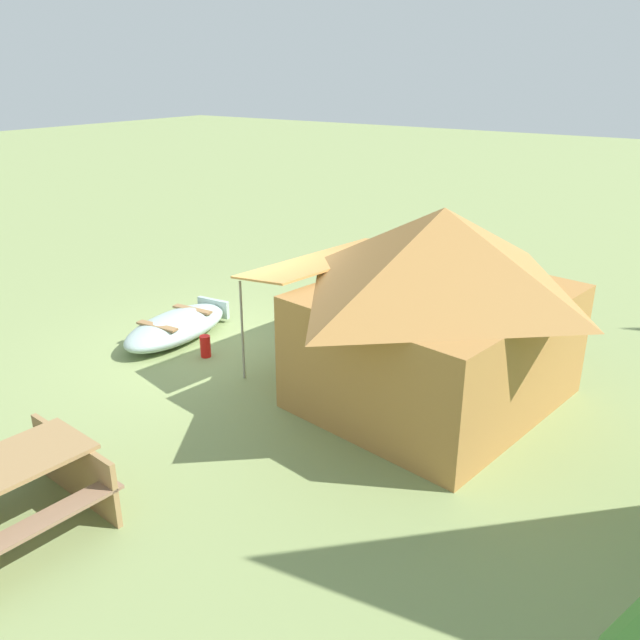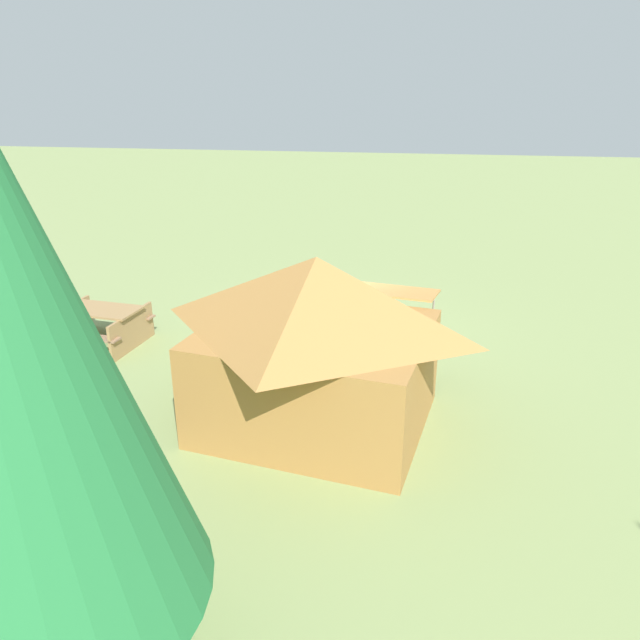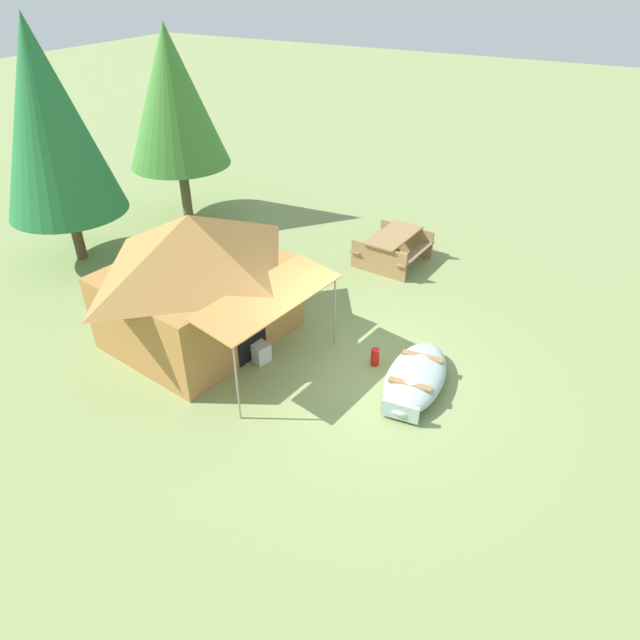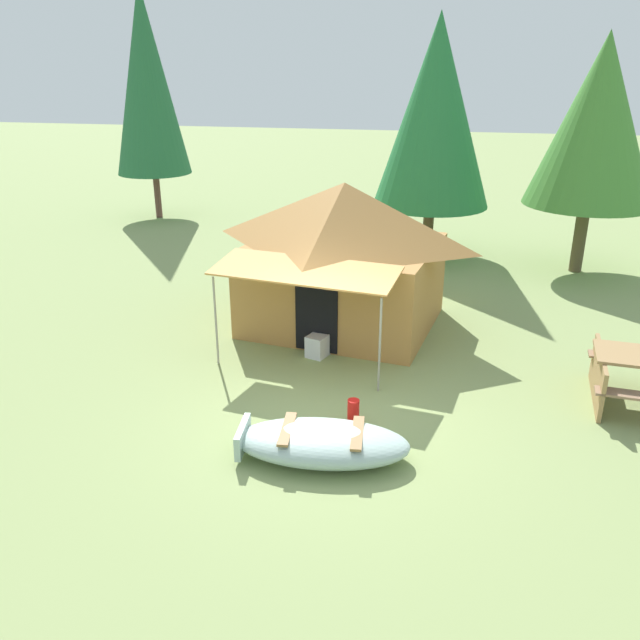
{
  "view_description": "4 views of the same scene",
  "coord_description": "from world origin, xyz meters",
  "px_view_note": "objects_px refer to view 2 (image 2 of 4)",
  "views": [
    {
      "loc": [
        7.09,
        6.71,
        4.33
      ],
      "look_at": [
        -0.18,
        1.68,
        0.86
      ],
      "focal_mm": 36.14,
      "sensor_mm": 36.0,
      "label": 1
    },
    {
      "loc": [
        -1.95,
        11.59,
        4.93
      ],
      "look_at": [
        -0.0,
        1.07,
        0.8
      ],
      "focal_mm": 33.58,
      "sensor_mm": 36.0,
      "label": 2
    },
    {
      "loc": [
        -7.86,
        -3.43,
        6.8
      ],
      "look_at": [
        -0.07,
        0.81,
        1.0
      ],
      "focal_mm": 31.77,
      "sensor_mm": 36.0,
      "label": 3
    },
    {
      "loc": [
        1.57,
        -7.99,
        4.73
      ],
      "look_at": [
        -0.35,
        1.15,
        0.97
      ],
      "focal_mm": 36.5,
      "sensor_mm": 36.0,
      "label": 4
    }
  ],
  "objects_px": {
    "canvas_cabin_tent": "(317,340)",
    "cooler_box": "(339,372)",
    "picnic_table": "(99,322)",
    "fuel_can": "(312,326)",
    "beached_rowboat": "(332,310)"
  },
  "relations": [
    {
      "from": "canvas_cabin_tent",
      "to": "cooler_box",
      "type": "relative_size",
      "value": 7.7
    },
    {
      "from": "canvas_cabin_tent",
      "to": "picnic_table",
      "type": "xyz_separation_m",
      "value": [
        4.97,
        -2.21,
        -0.91
      ]
    },
    {
      "from": "picnic_table",
      "to": "cooler_box",
      "type": "height_order",
      "value": "picnic_table"
    },
    {
      "from": "canvas_cabin_tent",
      "to": "fuel_can",
      "type": "height_order",
      "value": "canvas_cabin_tent"
    },
    {
      "from": "beached_rowboat",
      "to": "fuel_can",
      "type": "relative_size",
      "value": 6.51
    },
    {
      "from": "picnic_table",
      "to": "fuel_can",
      "type": "height_order",
      "value": "picnic_table"
    },
    {
      "from": "picnic_table",
      "to": "cooler_box",
      "type": "xyz_separation_m",
      "value": [
        -5.1,
        0.79,
        -0.3
      ]
    },
    {
      "from": "cooler_box",
      "to": "fuel_can",
      "type": "bearing_deg",
      "value": -67.14
    },
    {
      "from": "cooler_box",
      "to": "fuel_can",
      "type": "height_order",
      "value": "cooler_box"
    },
    {
      "from": "cooler_box",
      "to": "picnic_table",
      "type": "bearing_deg",
      "value": -8.76
    },
    {
      "from": "beached_rowboat",
      "to": "canvas_cabin_tent",
      "type": "xyz_separation_m",
      "value": [
        -0.52,
        4.51,
        1.18
      ]
    },
    {
      "from": "canvas_cabin_tent",
      "to": "fuel_can",
      "type": "relative_size",
      "value": 12.55
    },
    {
      "from": "cooler_box",
      "to": "fuel_can",
      "type": "relative_size",
      "value": 1.63
    },
    {
      "from": "picnic_table",
      "to": "fuel_can",
      "type": "xyz_separation_m",
      "value": [
        -4.19,
        -1.37,
        -0.31
      ]
    },
    {
      "from": "canvas_cabin_tent",
      "to": "cooler_box",
      "type": "height_order",
      "value": "canvas_cabin_tent"
    }
  ]
}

